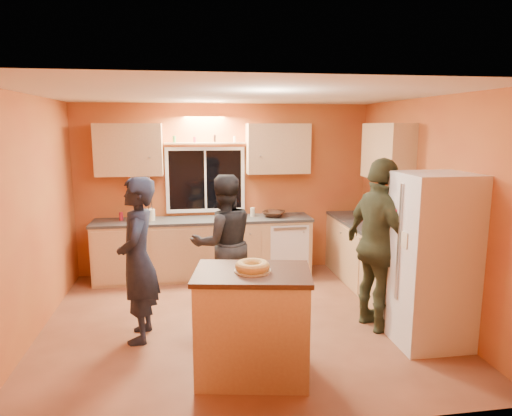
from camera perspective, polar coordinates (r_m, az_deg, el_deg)
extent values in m
plane|color=brown|center=(5.52, -1.87, -13.98)|extent=(4.50, 4.50, 0.00)
cube|color=#BC6D30|center=(7.09, -3.90, 2.38)|extent=(4.50, 0.04, 2.60)
cube|color=#BC6D30|center=(3.21, 2.39, -7.22)|extent=(4.50, 0.04, 2.60)
cube|color=#BC6D30|center=(5.35, -26.62, -1.23)|extent=(0.04, 4.00, 2.60)
cube|color=#BC6D30|center=(5.84, 20.54, 0.07)|extent=(0.04, 4.00, 2.60)
cube|color=white|center=(5.05, -2.04, 14.04)|extent=(4.50, 4.00, 0.02)
cube|color=black|center=(7.04, -6.34, 3.52)|extent=(1.10, 0.02, 0.90)
cube|color=white|center=(7.03, -6.34, 3.50)|extent=(1.20, 0.04, 1.00)
cube|color=tan|center=(6.89, -15.61, 7.03)|extent=(0.95, 0.33, 0.75)
cube|color=tan|center=(6.99, 2.76, 7.42)|extent=(0.95, 0.33, 0.75)
cube|color=tan|center=(6.40, 16.09, 6.79)|extent=(0.33, 1.00, 0.75)
cylinder|color=silver|center=(6.80, -14.28, 3.28)|extent=(0.27, 0.12, 0.12)
cube|color=tan|center=(6.95, -6.48, -5.14)|extent=(3.20, 0.60, 0.86)
cube|color=#282B2D|center=(6.85, -6.56, -1.51)|extent=(3.24, 0.62, 0.04)
cube|color=tan|center=(7.40, 11.65, -4.35)|extent=(0.60, 0.60, 0.86)
cube|color=#282B2D|center=(7.30, 11.78, -0.93)|extent=(0.62, 0.62, 0.04)
cube|color=tan|center=(6.34, 15.45, -6.98)|extent=(0.60, 1.80, 0.86)
cube|color=#282B2D|center=(6.22, 15.64, -3.02)|extent=(0.62, 1.84, 0.04)
cube|color=silver|center=(5.07, 21.10, -6.07)|extent=(0.72, 0.70, 1.80)
cube|color=tan|center=(4.26, -0.44, -14.48)|extent=(1.09, 0.82, 0.96)
cube|color=black|center=(4.08, -0.45, -8.19)|extent=(1.14, 0.87, 0.04)
torus|color=#D5AD57|center=(4.06, -0.45, -7.30)|extent=(0.31, 0.31, 0.09)
imported|color=black|center=(4.97, -14.54, -6.31)|extent=(0.44, 0.65, 1.75)
imported|color=black|center=(5.62, -4.07, -4.40)|extent=(0.94, 0.80, 1.69)
imported|color=#2F3522|center=(5.23, 15.19, -4.51)|extent=(0.69, 1.20, 1.93)
imported|color=black|center=(6.96, 2.23, -0.74)|extent=(0.45, 0.45, 0.08)
cylinder|color=beige|center=(6.82, -13.10, -0.86)|extent=(0.14, 0.14, 0.17)
imported|color=gray|center=(6.20, 16.26, -1.38)|extent=(0.35, 0.33, 0.32)
cube|color=#AA1A2C|center=(6.94, 13.29, -1.09)|extent=(0.18, 0.15, 0.07)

